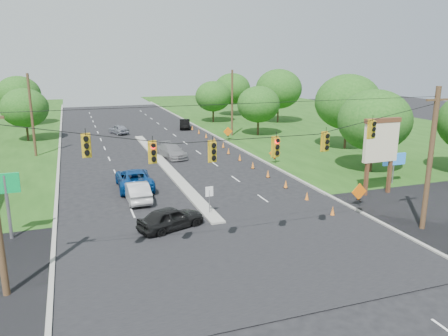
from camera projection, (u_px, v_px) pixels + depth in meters
name	position (u px, v px, depth m)	size (l,w,h in m)	color
ground	(241.00, 250.00, 24.86)	(160.00, 160.00, 0.00)	black
grass_right	(410.00, 148.00, 52.82)	(40.00, 160.00, 0.06)	#1E4714
cross_street	(241.00, 250.00, 24.86)	(160.00, 14.00, 0.02)	black
curb_left	(59.00, 155.00, 49.01)	(0.25, 110.00, 0.16)	gray
curb_right	(228.00, 143.00, 55.53)	(0.25, 110.00, 0.16)	gray
median	(165.00, 166.00, 44.05)	(1.00, 34.00, 0.18)	gray
median_sign	(209.00, 195.00, 29.98)	(0.55, 0.06, 2.05)	gray
signal_span	(248.00, 169.00, 22.70)	(25.60, 0.32, 9.00)	#422D1C
utility_pole_far_left	(32.00, 116.00, 47.12)	(0.28, 0.28, 9.00)	#422D1C
utility_pole_far_right	(232.00, 103.00, 59.76)	(0.28, 0.28, 9.00)	#422D1C
pylon_sign	(382.00, 145.00, 34.15)	(5.90, 2.30, 6.12)	#59331E
cone_0	(333.00, 211.00, 30.09)	(0.32, 0.32, 0.70)	orange
cone_1	(307.00, 196.00, 33.28)	(0.32, 0.32, 0.70)	orange
cone_2	(286.00, 184.00, 36.48)	(0.32, 0.32, 0.70)	orange
cone_3	(268.00, 174.00, 39.68)	(0.32, 0.32, 0.70)	orange
cone_4	(253.00, 165.00, 42.88)	(0.32, 0.32, 0.70)	orange
cone_5	(240.00, 158.00, 46.08)	(0.32, 0.32, 0.70)	orange
cone_6	(228.00, 151.00, 49.27)	(0.32, 0.32, 0.70)	orange
cone_7	(223.00, 145.00, 52.67)	(0.32, 0.32, 0.70)	orange
cone_8	(214.00, 140.00, 55.86)	(0.32, 0.32, 0.70)	orange
cone_9	(206.00, 135.00, 59.06)	(0.32, 0.32, 0.70)	orange
cone_10	(199.00, 131.00, 62.26)	(0.32, 0.32, 0.70)	orange
cone_11	(192.00, 128.00, 65.46)	(0.32, 0.32, 0.70)	orange
cone_12	(186.00, 124.00, 68.65)	(0.32, 0.32, 0.70)	orange
work_sign_0	(359.00, 192.00, 31.73)	(1.27, 0.58, 1.37)	black
work_sign_1	(275.00, 154.00, 44.52)	(1.27, 0.58, 1.37)	black
work_sign_2	(228.00, 132.00, 57.31)	(1.27, 0.58, 1.37)	black
tree_5	(25.00, 108.00, 55.81)	(5.88, 5.88, 6.86)	black
tree_6	(19.00, 94.00, 68.72)	(6.72, 6.72, 7.84)	black
tree_7	(374.00, 120.00, 40.41)	(6.72, 6.72, 7.84)	black
tree_8	(348.00, 102.00, 50.69)	(7.56, 7.56, 8.82)	black
tree_9	(258.00, 104.00, 60.02)	(5.88, 5.88, 6.86)	black
tree_10	(279.00, 89.00, 71.43)	(7.56, 7.56, 8.82)	black
tree_11	(232.00, 89.00, 80.34)	(6.72, 6.72, 7.84)	black
tree_12	(213.00, 96.00, 72.16)	(5.88, 5.88, 6.86)	black
black_sedan	(171.00, 218.00, 27.66)	(1.75, 4.35, 1.48)	black
white_sedan	(137.00, 191.00, 33.19)	(1.60, 4.59, 1.51)	#BAB9B9
blue_pickup	(134.00, 179.00, 36.35)	(2.74, 5.94, 1.65)	navy
silver_car_far	(171.00, 151.00, 47.50)	(2.07, 5.08, 1.48)	gray
silver_car_oncoming	(119.00, 129.00, 62.15)	(1.57, 3.91, 1.33)	gray
dark_car_receding	(185.00, 124.00, 66.71)	(1.50, 4.31, 1.42)	black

